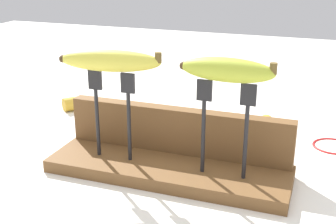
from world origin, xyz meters
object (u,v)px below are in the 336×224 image
object	(u,v)px
fork_stand_right	(225,120)
banana_chunk_near	(263,125)
banana_raised_right	(227,70)
fork_stand_left	(112,107)
banana_raised_left	(110,61)
wire_coil	(333,145)
banana_chunk_far	(72,104)

from	to	relation	value
fork_stand_right	banana_chunk_near	size ratio (longest dim) A/B	3.04
banana_raised_right	fork_stand_right	bearing A→B (deg)	-2.19
fork_stand_left	fork_stand_right	world-z (taller)	fork_stand_right
banana_raised_right	banana_chunk_near	world-z (taller)	banana_raised_right
banana_chunk_near	fork_stand_right	bearing A→B (deg)	-95.81
banana_raised_left	wire_coil	xyz separation A→B (m)	(0.39, 0.25, -0.21)
fork_stand_left	fork_stand_right	bearing A→B (deg)	0.00
banana_chunk_far	banana_raised_right	bearing A→B (deg)	-29.54
banana_raised_left	banana_raised_right	distance (m)	0.21
fork_stand_left	wire_coil	xyz separation A→B (m)	(0.39, 0.25, -0.12)
fork_stand_left	banana_raised_right	bearing A→B (deg)	0.00
banana_chunk_near	banana_chunk_far	bearing A→B (deg)	-177.79
fork_stand_left	banana_chunk_near	world-z (taller)	fork_stand_left
fork_stand_left	wire_coil	distance (m)	0.48
banana_chunk_near	wire_coil	bearing A→B (deg)	-11.61
banana_chunk_near	wire_coil	world-z (taller)	banana_chunk_near
banana_chunk_near	wire_coil	xyz separation A→B (m)	(0.15, -0.03, -0.02)
fork_stand_left	fork_stand_right	size ratio (longest dim) A/B	0.99
banana_raised_left	banana_chunk_far	xyz separation A→B (m)	(-0.25, 0.26, -0.19)
banana_chunk_far	wire_coil	bearing A→B (deg)	-1.14
banana_chunk_far	wire_coil	distance (m)	0.64
banana_raised_left	banana_chunk_near	size ratio (longest dim) A/B	3.38
fork_stand_left	banana_raised_right	xyz separation A→B (m)	(0.21, 0.00, 0.09)
fork_stand_right	banana_raised_right	world-z (taller)	banana_raised_right
banana_raised_right	banana_chunk_near	distance (m)	0.34
fork_stand_left	banana_raised_left	xyz separation A→B (m)	(-0.00, -0.00, 0.09)
fork_stand_left	banana_raised_right	size ratio (longest dim) A/B	1.03
banana_chunk_near	banana_chunk_far	world-z (taller)	same
banana_raised_left	banana_chunk_far	distance (m)	0.41
fork_stand_right	wire_coil	world-z (taller)	fork_stand_right
banana_chunk_far	banana_chunk_near	bearing A→B (deg)	2.21
fork_stand_right	banana_raised_left	world-z (taller)	banana_raised_left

